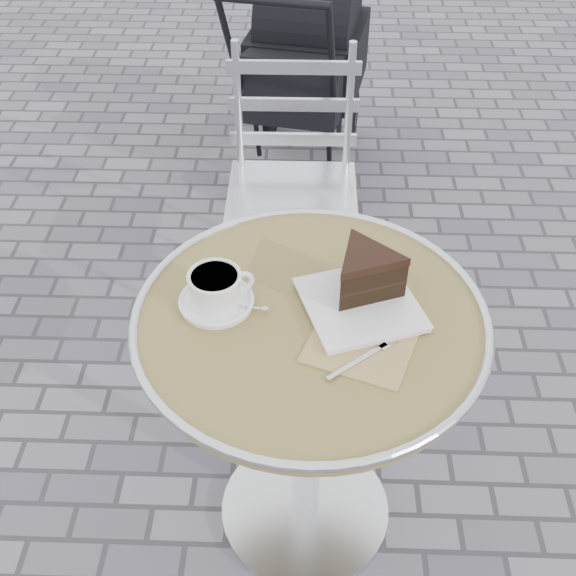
{
  "coord_description": "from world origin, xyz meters",
  "views": [
    {
      "loc": [
        -0.01,
        -1.02,
        1.74
      ],
      "look_at": [
        -0.05,
        0.03,
        0.78
      ],
      "focal_mm": 45.0,
      "sensor_mm": 36.0,
      "label": 1
    }
  ],
  "objects_px": {
    "cafe_table": "(309,371)",
    "cappuccino_set": "(217,291)",
    "cake_plate_set": "(365,281)",
    "bistro_chair": "(293,157)",
    "baby_stroller": "(303,74)"
  },
  "relations": [
    {
      "from": "cafe_table",
      "to": "cake_plate_set",
      "type": "bearing_deg",
      "value": 25.32
    },
    {
      "from": "bistro_chair",
      "to": "cappuccino_set",
      "type": "bearing_deg",
      "value": -98.87
    },
    {
      "from": "cafe_table",
      "to": "cake_plate_set",
      "type": "relative_size",
      "value": 2.1
    },
    {
      "from": "cafe_table",
      "to": "bistro_chair",
      "type": "height_order",
      "value": "bistro_chair"
    },
    {
      "from": "cafe_table",
      "to": "baby_stroller",
      "type": "xyz_separation_m",
      "value": [
        -0.04,
        1.73,
        -0.16
      ]
    },
    {
      "from": "cafe_table",
      "to": "cappuccino_set",
      "type": "height_order",
      "value": "cappuccino_set"
    },
    {
      "from": "cake_plate_set",
      "to": "bistro_chair",
      "type": "relative_size",
      "value": 0.4
    },
    {
      "from": "cappuccino_set",
      "to": "baby_stroller",
      "type": "bearing_deg",
      "value": 63.29
    },
    {
      "from": "bistro_chair",
      "to": "cake_plate_set",
      "type": "bearing_deg",
      "value": -79.12
    },
    {
      "from": "cake_plate_set",
      "to": "baby_stroller",
      "type": "relative_size",
      "value": 0.38
    },
    {
      "from": "cappuccino_set",
      "to": "baby_stroller",
      "type": "relative_size",
      "value": 0.19
    },
    {
      "from": "cappuccino_set",
      "to": "baby_stroller",
      "type": "distance_m",
      "value": 1.75
    },
    {
      "from": "cake_plate_set",
      "to": "bistro_chair",
      "type": "height_order",
      "value": "bistro_chair"
    },
    {
      "from": "cafe_table",
      "to": "cappuccino_set",
      "type": "distance_m",
      "value": 0.28
    },
    {
      "from": "cafe_table",
      "to": "bistro_chair",
      "type": "xyz_separation_m",
      "value": [
        -0.06,
        0.89,
        -0.02
      ]
    }
  ]
}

